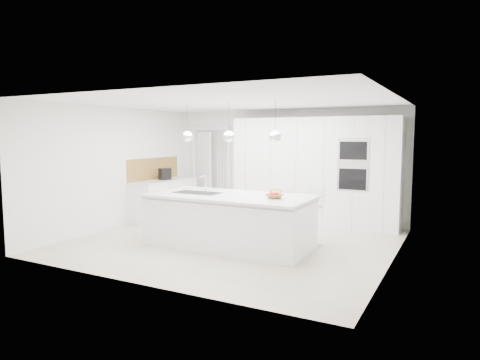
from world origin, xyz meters
The scene contains 28 objects.
floor centered at (0.00, 0.00, 0.00)m, with size 5.50×5.50×0.00m, color #C4B39C.
wall_back centered at (0.00, 2.50, 1.25)m, with size 5.50×5.50×0.00m, color white.
wall_left centered at (-2.75, 0.00, 1.25)m, with size 5.00×5.00×0.00m, color white.
ceiling centered at (0.00, 0.00, 2.50)m, with size 5.50×5.50×0.00m, color white.
tall_cabinets centered at (0.80, 2.20, 1.15)m, with size 3.60×0.60×2.30m, color white.
oven_stack centered at (1.70, 1.89, 1.35)m, with size 0.62×0.04×1.05m, color #A5A5A8, non-canonical shape.
doorway_frame centered at (-1.95, 2.47, 1.02)m, with size 1.11×0.08×2.13m, color white, non-canonical shape.
hallway_door centered at (-2.20, 2.42, 1.00)m, with size 0.82×0.04×2.00m, color white.
radiator centered at (-1.63, 2.46, 0.85)m, with size 0.32×0.04×1.40m, color white, non-canonical shape.
left_base_cabinets centered at (-2.45, 1.20, 0.43)m, with size 0.60×1.80×0.86m, color white.
left_worktop centered at (-2.45, 1.20, 0.88)m, with size 0.62×1.82×0.04m, color silver.
oak_backsplash centered at (-2.74, 1.20, 1.15)m, with size 0.02×1.80×0.50m, color olive.
island_base centered at (0.10, -0.30, 0.43)m, with size 2.80×1.20×0.86m, color white.
island_worktop centered at (0.10, -0.25, 0.88)m, with size 2.84×1.40×0.04m, color silver.
island_sink centered at (-0.55, -0.30, 0.82)m, with size 0.84×0.44×0.18m, color #3F3F42, non-canonical shape.
island_tap centered at (-0.50, -0.10, 1.05)m, with size 0.02×0.02×0.30m, color white.
pendant_left centered at (-0.75, -0.30, 1.90)m, with size 0.20×0.20×0.20m, color white.
pendant_mid centered at (0.10, -0.30, 1.90)m, with size 0.20×0.20×0.20m, color white.
pendant_right centered at (0.95, -0.30, 1.90)m, with size 0.20×0.20×0.20m, color white.
fruit_bowl centered at (0.95, -0.29, 0.94)m, with size 0.29×0.29×0.07m, color olive.
espresso_machine centered at (-2.43, 1.21, 1.04)m, with size 0.16×0.25×0.27m, color black.
bar_stool_left centered at (0.77, 0.49, 0.48)m, with size 0.32×0.44×0.96m, color white, non-canonical shape.
bar_stool_right centered at (1.33, 0.52, 0.54)m, with size 0.36×0.50×1.08m, color white, non-canonical shape.
apple_a centered at (0.97, -0.27, 0.97)m, with size 0.08×0.08×0.08m, color red.
apple_b centered at (0.91, -0.30, 0.97)m, with size 0.08×0.08×0.08m, color red.
apple_c centered at (0.95, -0.35, 0.97)m, with size 0.08×0.08×0.08m, color red.
apple_extra_3 centered at (0.97, -0.34, 0.97)m, with size 0.07×0.07×0.07m, color red.
banana_bunch centered at (0.96, -0.27, 1.01)m, with size 0.20×0.20×0.03m, color gold.
Camera 1 is at (3.64, -6.65, 1.92)m, focal length 32.00 mm.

